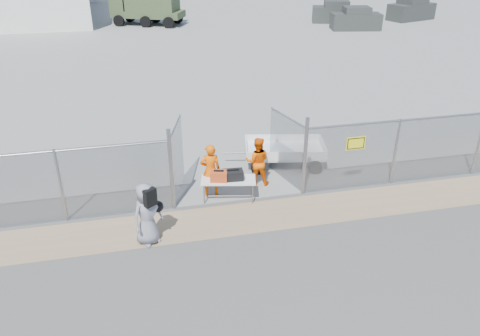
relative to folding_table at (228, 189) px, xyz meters
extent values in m
plane|color=#414141|center=(0.33, -2.15, -0.34)|extent=(160.00, 160.00, 0.00)
cube|color=gray|center=(0.33, 39.85, -0.34)|extent=(160.00, 80.00, 0.01)
cube|color=#987D5B|center=(0.33, -1.15, -0.34)|extent=(44.00, 1.60, 0.01)
cube|color=#CB4A1E|center=(-0.29, -0.02, 0.50)|extent=(0.56, 0.44, 0.31)
cube|color=black|center=(0.13, -0.04, 0.49)|extent=(0.63, 0.40, 0.29)
imported|color=#FB6004|center=(-0.47, 0.39, 0.50)|extent=(0.64, 0.43, 1.70)
imported|color=#FB6004|center=(1.10, 0.77, 0.46)|extent=(0.91, 0.78, 1.60)
imported|color=gray|center=(-2.46, -1.69, 0.52)|extent=(1.01, 0.93, 1.72)
camera|label=1|loc=(-2.36, -12.06, 6.96)|focal=35.00mm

